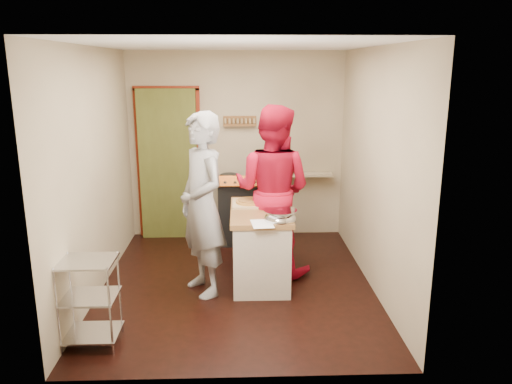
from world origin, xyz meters
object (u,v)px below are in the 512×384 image
person_red (272,190)px  wire_shelving (89,298)px  stove (240,210)px  island (261,243)px  person_stripe (202,205)px

person_red → wire_shelving: bearing=69.3°
stove → island: (0.22, -1.32, 0.00)m
person_red → stove: bearing=-44.2°
stove → person_stripe: person_stripe is taller
stove → person_stripe: (-0.41, -1.60, 0.53)m
wire_shelving → person_stripe: bearing=48.1°
wire_shelving → island: island is taller
island → person_stripe: bearing=-156.7°
person_stripe → stove: bearing=136.1°
island → stove: bearing=99.6°
stove → island: island is taller
person_red → island: bearing=90.1°
stove → person_red: bearing=-70.1°
wire_shelving → person_red: 2.40m
wire_shelving → person_stripe: 1.48m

